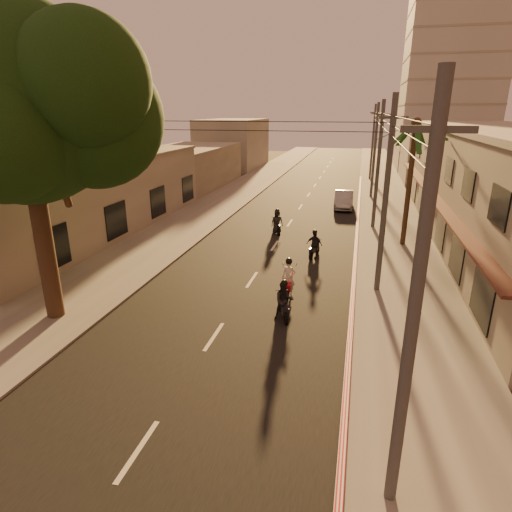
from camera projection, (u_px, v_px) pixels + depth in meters
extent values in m
plane|color=#383023|center=(195.00, 365.00, 14.66)|extent=(160.00, 160.00, 0.00)
cube|color=black|center=(290.00, 223.00, 33.04)|extent=(10.00, 140.00, 0.02)
cube|color=slate|center=(391.00, 228.00, 31.36)|extent=(5.00, 140.00, 0.12)
cube|color=slate|center=(199.00, 217.00, 34.70)|extent=(5.00, 140.00, 0.12)
cube|color=red|center=(356.00, 245.00, 27.28)|extent=(0.20, 60.00, 0.20)
cube|color=gray|center=(505.00, 190.00, 26.96)|extent=(8.00, 34.00, 7.00)
cube|color=#3F1D19|center=(432.00, 194.00, 28.04)|extent=(0.80, 34.00, 0.12)
cube|color=#A09C91|center=(79.00, 198.00, 29.84)|extent=(8.00, 24.00, 5.00)
cube|color=gray|center=(73.00, 160.00, 28.99)|extent=(8.20, 24.20, 0.20)
cube|color=#B7B5B2|center=(452.00, 66.00, 58.05)|extent=(12.00, 12.00, 28.00)
cylinder|color=black|center=(46.00, 250.00, 17.08)|extent=(0.70, 0.70, 6.00)
cylinder|color=black|center=(58.00, 174.00, 16.30)|extent=(1.22, 2.17, 3.04)
cylinder|color=black|center=(12.00, 169.00, 15.90)|extent=(1.31, 1.49, 2.73)
sphere|color=black|center=(21.00, 104.00, 15.30)|extent=(7.20, 7.20, 7.20)
sphere|color=black|center=(94.00, 118.00, 15.89)|extent=(5.20, 5.20, 5.20)
sphere|color=black|center=(0.00, 133.00, 13.80)|extent=(4.60, 4.60, 4.60)
sphere|color=black|center=(84.00, 81.00, 13.95)|extent=(4.40, 4.40, 4.40)
sphere|color=black|center=(87.00, 75.00, 16.88)|extent=(4.40, 4.40, 4.40)
cylinder|color=black|center=(409.00, 187.00, 26.36)|extent=(0.32, 0.32, 7.60)
sphere|color=black|center=(416.00, 122.00, 25.13)|extent=(0.60, 0.60, 0.60)
cylinder|color=#38383A|center=(413.00, 320.00, 8.14)|extent=(0.26, 0.26, 9.00)
cube|color=#38383A|center=(438.00, 129.00, 7.01)|extent=(1.20, 0.12, 0.12)
cylinder|color=#38383A|center=(385.00, 199.00, 19.17)|extent=(0.26, 0.26, 9.00)
cube|color=#38383A|center=(394.00, 117.00, 18.04)|extent=(1.20, 0.12, 0.12)
cylinder|color=#38383A|center=(378.00, 167.00, 30.21)|extent=(0.26, 0.26, 9.00)
cube|color=#38383A|center=(383.00, 115.00, 29.07)|extent=(1.20, 0.12, 0.12)
cylinder|color=#38383A|center=(375.00, 151.00, 41.24)|extent=(0.26, 0.26, 9.00)
cube|color=#38383A|center=(378.00, 113.00, 40.11)|extent=(1.20, 0.12, 0.12)
cylinder|color=#38383A|center=(373.00, 143.00, 52.28)|extent=(0.26, 0.26, 9.00)
cube|color=#38383A|center=(375.00, 113.00, 51.14)|extent=(1.20, 0.12, 0.12)
cube|color=#A09C91|center=(438.00, 156.00, 51.95)|extent=(8.00, 14.00, 6.00)
cube|color=#A09C91|center=(188.00, 167.00, 48.32)|extent=(8.00, 14.00, 4.40)
cube|color=#A09C91|center=(233.00, 143.00, 64.45)|extent=(8.00, 14.00, 7.00)
cylinder|color=black|center=(289.00, 284.00, 20.77)|extent=(0.16, 0.59, 0.59)
cylinder|color=black|center=(287.00, 295.00, 19.55)|extent=(0.16, 0.59, 0.59)
cube|color=#B00D1D|center=(288.00, 284.00, 19.99)|extent=(0.40, 1.18, 0.31)
cube|color=#B00D1D|center=(289.00, 277.00, 20.43)|extent=(0.32, 0.13, 0.63)
cylinder|color=silver|center=(290.00, 269.00, 20.43)|extent=(0.58, 0.09, 0.04)
imported|color=beige|center=(289.00, 278.00, 19.90)|extent=(0.72, 0.54, 1.76)
sphere|color=black|center=(289.00, 261.00, 19.63)|extent=(0.31, 0.31, 0.31)
sphere|color=silver|center=(284.00, 263.00, 20.37)|extent=(0.13, 0.13, 0.13)
sphere|color=silver|center=(296.00, 264.00, 20.29)|extent=(0.13, 0.13, 0.13)
cylinder|color=black|center=(281.00, 305.00, 18.51)|extent=(0.28, 0.55, 0.55)
cylinder|color=black|center=(286.00, 318.00, 17.35)|extent=(0.28, 0.55, 0.55)
cube|color=black|center=(284.00, 307.00, 17.78)|extent=(0.62, 1.11, 0.29)
cube|color=black|center=(282.00, 299.00, 18.19)|extent=(0.31, 0.19, 0.59)
cylinder|color=silver|center=(282.00, 290.00, 18.19)|extent=(0.52, 0.22, 0.04)
imported|color=black|center=(284.00, 301.00, 17.69)|extent=(1.19, 1.13, 1.65)
sphere|color=black|center=(284.00, 283.00, 17.43)|extent=(0.29, 0.29, 0.29)
cylinder|color=black|center=(317.00, 250.00, 25.85)|extent=(0.21, 0.55, 0.54)
cylinder|color=black|center=(311.00, 256.00, 24.83)|extent=(0.21, 0.55, 0.54)
cube|color=black|center=(314.00, 249.00, 25.19)|extent=(0.49, 1.09, 0.29)
cube|color=black|center=(317.00, 245.00, 25.55)|extent=(0.30, 0.16, 0.58)
cylinder|color=silver|center=(318.00, 239.00, 25.54)|extent=(0.53, 0.15, 0.04)
imported|color=black|center=(314.00, 245.00, 25.10)|extent=(1.11, 0.79, 1.62)
sphere|color=black|center=(315.00, 232.00, 24.86)|extent=(0.29, 0.29, 0.29)
cylinder|color=black|center=(275.00, 227.00, 30.83)|extent=(0.31, 0.56, 0.57)
cylinder|color=black|center=(279.00, 232.00, 29.65)|extent=(0.31, 0.56, 0.57)
cube|color=black|center=(277.00, 226.00, 30.08)|extent=(0.69, 1.13, 0.30)
cube|color=black|center=(276.00, 222.00, 30.51)|extent=(0.32, 0.21, 0.61)
cylinder|color=silver|center=(275.00, 217.00, 30.51)|extent=(0.53, 0.25, 0.04)
imported|color=black|center=(277.00, 222.00, 29.99)|extent=(1.21, 1.13, 1.70)
sphere|color=black|center=(277.00, 211.00, 29.73)|extent=(0.30, 0.30, 0.30)
imported|color=#9B9DA3|center=(344.00, 200.00, 37.91)|extent=(1.85, 4.64, 1.50)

